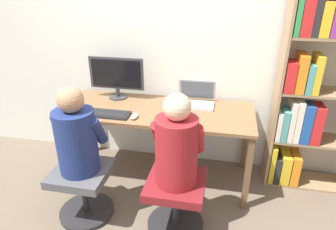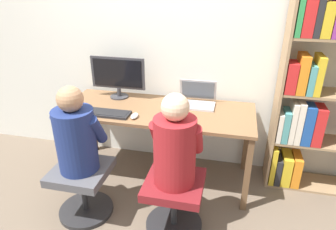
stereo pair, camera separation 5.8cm
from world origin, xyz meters
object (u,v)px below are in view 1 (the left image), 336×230
(keyboard, at_px, (106,114))
(office_chair_right, at_px, (176,199))
(person_at_laptop, at_px, (177,145))
(person_at_monitor, at_px, (76,136))
(office_chair_left, at_px, (84,187))
(bookshelf, at_px, (308,95))
(desktop_monitor, at_px, (117,76))
(laptop, at_px, (196,100))

(keyboard, distance_m, office_chair_right, 0.98)
(person_at_laptop, bearing_deg, person_at_monitor, -179.44)
(office_chair_left, xyz_separation_m, bookshelf, (1.83, 0.83, 0.66))
(desktop_monitor, relative_size, laptop, 1.56)
(person_at_monitor, bearing_deg, office_chair_left, -90.00)
(desktop_monitor, xyz_separation_m, laptop, (0.81, -0.02, -0.18))
(office_chair_left, height_order, bookshelf, bookshelf)
(office_chair_right, xyz_separation_m, person_at_laptop, (0.00, 0.01, 0.50))
(desktop_monitor, xyz_separation_m, office_chair_left, (-0.02, -0.87, -0.70))
(person_at_laptop, height_order, bookshelf, bookshelf)
(desktop_monitor, relative_size, person_at_monitor, 0.79)
(office_chair_left, relative_size, bookshelf, 0.24)
(office_chair_right, xyz_separation_m, bookshelf, (1.04, 0.83, 0.66))
(desktop_monitor, distance_m, laptop, 0.83)
(keyboard, relative_size, office_chair_left, 0.94)
(office_chair_left, height_order, office_chair_right, same)
(laptop, distance_m, person_at_monitor, 1.19)
(person_at_monitor, xyz_separation_m, bookshelf, (1.83, 0.83, 0.17))
(office_chair_right, bearing_deg, keyboard, 148.89)
(desktop_monitor, xyz_separation_m, office_chair_right, (0.77, -0.87, -0.70))
(office_chair_right, height_order, person_at_monitor, person_at_monitor)
(keyboard, height_order, office_chair_right, keyboard)
(desktop_monitor, relative_size, bookshelf, 0.29)
(laptop, relative_size, keyboard, 0.82)
(bookshelf, bearing_deg, desktop_monitor, 178.79)
(office_chair_left, xyz_separation_m, person_at_laptop, (0.79, 0.01, 0.50))
(desktop_monitor, distance_m, keyboard, 0.48)
(laptop, distance_m, office_chair_left, 1.30)
(keyboard, bearing_deg, office_chair_right, -31.11)
(office_chair_right, xyz_separation_m, person_at_monitor, (-0.79, -0.00, 0.49))
(keyboard, height_order, person_at_monitor, person_at_monitor)
(keyboard, relative_size, person_at_monitor, 0.62)
(person_at_monitor, relative_size, person_at_laptop, 0.99)
(desktop_monitor, height_order, person_at_monitor, same)
(person_at_monitor, bearing_deg, keyboard, 82.17)
(office_chair_right, relative_size, person_at_laptop, 0.65)
(laptop, distance_m, bookshelf, 1.01)
(keyboard, xyz_separation_m, office_chair_right, (0.73, -0.44, -0.49))
(office_chair_left, relative_size, office_chair_right, 1.00)
(bookshelf, bearing_deg, office_chair_right, -141.46)
(laptop, distance_m, keyboard, 0.87)
(office_chair_left, height_order, person_at_laptop, person_at_laptop)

